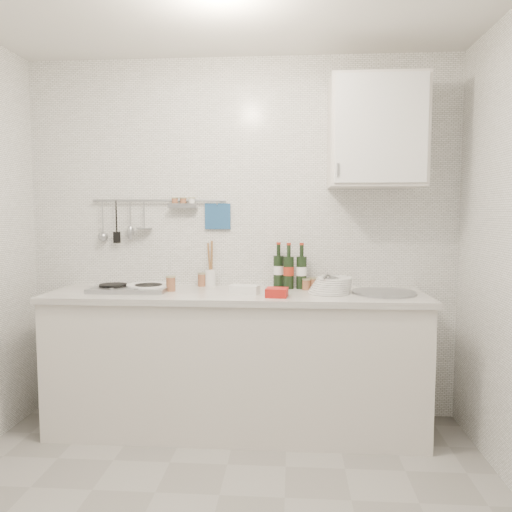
# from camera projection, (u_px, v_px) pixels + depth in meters

# --- Properties ---
(back_wall) EXTENTS (3.00, 0.02, 2.50)m
(back_wall) POSITION_uv_depth(u_px,v_px,m) (241.00, 239.00, 3.51)
(back_wall) COLOR silver
(back_wall) RESTS_ON floor
(counter) EXTENTS (2.44, 0.64, 0.96)m
(counter) POSITION_uv_depth(u_px,v_px,m) (237.00, 365.00, 3.29)
(counter) COLOR silver
(counter) RESTS_ON floor
(wall_rail) EXTENTS (0.98, 0.09, 0.34)m
(wall_rail) POSITION_uv_depth(u_px,v_px,m) (156.00, 214.00, 3.51)
(wall_rail) COLOR #93969B
(wall_rail) RESTS_ON back_wall
(wall_cabinet) EXTENTS (0.60, 0.38, 0.70)m
(wall_cabinet) POSITION_uv_depth(u_px,v_px,m) (376.00, 133.00, 3.21)
(wall_cabinet) COLOR silver
(wall_cabinet) RESTS_ON back_wall
(plate_stack_hob) EXTENTS (0.31, 0.30, 0.04)m
(plate_stack_hob) POSITION_uv_depth(u_px,v_px,m) (147.00, 287.00, 3.32)
(plate_stack_hob) COLOR #4D5EAE
(plate_stack_hob) RESTS_ON counter
(plate_stack_sink) EXTENTS (0.29, 0.27, 0.11)m
(plate_stack_sink) POSITION_uv_depth(u_px,v_px,m) (332.00, 285.00, 3.21)
(plate_stack_sink) COLOR white
(plate_stack_sink) RESTS_ON counter
(wine_bottles) EXTENTS (0.23, 0.13, 0.31)m
(wine_bottles) POSITION_uv_depth(u_px,v_px,m) (289.00, 266.00, 3.40)
(wine_bottles) COLOR black
(wine_bottles) RESTS_ON counter
(butter_dish) EXTENTS (0.20, 0.13, 0.05)m
(butter_dish) POSITION_uv_depth(u_px,v_px,m) (245.00, 289.00, 3.18)
(butter_dish) COLOR white
(butter_dish) RESTS_ON counter
(strawberry_punnet) EXTENTS (0.14, 0.14, 0.05)m
(strawberry_punnet) POSITION_uv_depth(u_px,v_px,m) (277.00, 292.00, 3.06)
(strawberry_punnet) COLOR red
(strawberry_punnet) RESTS_ON counter
(utensil_crock) EXTENTS (0.08, 0.08, 0.32)m
(utensil_crock) POSITION_uv_depth(u_px,v_px,m) (210.00, 275.00, 3.50)
(utensil_crock) COLOR white
(utensil_crock) RESTS_ON counter
(jar_a) EXTENTS (0.06, 0.06, 0.10)m
(jar_a) POSITION_uv_depth(u_px,v_px,m) (202.00, 279.00, 3.50)
(jar_a) COLOR brown
(jar_a) RESTS_ON counter
(jar_b) EXTENTS (0.07, 0.07, 0.08)m
(jar_b) POSITION_uv_depth(u_px,v_px,m) (314.00, 283.00, 3.36)
(jar_b) COLOR brown
(jar_b) RESTS_ON counter
(jar_c) EXTENTS (0.06, 0.06, 0.08)m
(jar_c) POSITION_uv_depth(u_px,v_px,m) (306.00, 284.00, 3.34)
(jar_c) COLOR brown
(jar_c) RESTS_ON counter
(jar_d) EXTENTS (0.07, 0.07, 0.10)m
(jar_d) POSITION_uv_depth(u_px,v_px,m) (171.00, 283.00, 3.28)
(jar_d) COLOR brown
(jar_d) RESTS_ON counter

